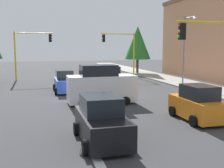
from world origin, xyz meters
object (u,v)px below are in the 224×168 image
(tree_roadside_far, at_px, (138,43))
(traffic_signal_far_left, at_px, (121,46))
(car_blue, at_px, (65,82))
(traffic_signal_near_left, at_px, (216,47))
(delivery_van_white, at_px, (101,86))
(car_orange, at_px, (197,104))
(car_yellow, at_px, (111,76))
(traffic_signal_far_right, at_px, (30,46))
(car_black, at_px, (101,121))
(street_lamp_curbside, at_px, (186,44))

(tree_roadside_far, bearing_deg, traffic_signal_far_left, -43.36)
(tree_roadside_far, xyz_separation_m, car_blue, (14.23, -12.17, -3.73))
(traffic_signal_near_left, xyz_separation_m, delivery_van_white, (-4.00, -6.33, -2.72))
(traffic_signal_near_left, xyz_separation_m, car_blue, (-9.77, -8.36, -3.10))
(car_orange, xyz_separation_m, car_blue, (-11.55, -6.10, 0.00))
(car_yellow, bearing_deg, traffic_signal_far_right, -126.94)
(traffic_signal_far_left, height_order, car_blue, traffic_signal_far_left)
(traffic_signal_far_right, xyz_separation_m, car_yellow, (6.27, 8.34, -3.21))
(traffic_signal_far_left, xyz_separation_m, car_black, (23.81, -8.14, -3.23))
(car_blue, bearing_deg, traffic_signal_far_left, 140.64)
(traffic_signal_near_left, bearing_deg, tree_roadside_far, 170.99)
(traffic_signal_near_left, relative_size, car_yellow, 1.38)
(tree_roadside_far, bearing_deg, street_lamp_curbside, -1.19)
(tree_roadside_far, height_order, car_blue, tree_roadside_far)
(street_lamp_curbside, xyz_separation_m, car_yellow, (-4.12, -6.57, -3.45))
(traffic_signal_far_left, height_order, traffic_signal_far_right, traffic_signal_far_left)
(delivery_van_white, distance_m, car_blue, 6.13)
(street_lamp_curbside, relative_size, car_blue, 1.78)
(traffic_signal_far_right, height_order, car_yellow, traffic_signal_far_right)
(delivery_van_white, xyz_separation_m, car_blue, (-5.77, -2.04, -0.39))
(delivery_van_white, height_order, car_black, delivery_van_white)
(traffic_signal_far_left, distance_m, car_orange, 22.14)
(car_orange, bearing_deg, tree_roadside_far, 166.76)
(tree_roadside_far, bearing_deg, car_black, -23.20)
(traffic_signal_near_left, distance_m, delivery_van_white, 7.96)
(traffic_signal_far_right, bearing_deg, car_orange, 22.79)
(car_black, xyz_separation_m, car_orange, (-2.02, 5.85, -0.00))
(delivery_van_white, bearing_deg, car_black, -12.87)
(traffic_signal_far_left, relative_size, delivery_van_white, 1.22)
(car_orange, bearing_deg, traffic_signal_far_left, 174.00)
(car_black, bearing_deg, traffic_signal_far_left, 161.12)
(street_lamp_curbside, distance_m, car_blue, 12.36)
(car_black, distance_m, car_orange, 6.19)
(street_lamp_curbside, bearing_deg, car_orange, -26.85)
(traffic_signal_far_right, bearing_deg, traffic_signal_near_left, 29.71)
(car_black, bearing_deg, traffic_signal_far_right, -172.11)
(car_blue, bearing_deg, street_lamp_curbside, 89.24)
(street_lamp_curbside, distance_m, car_black, 18.08)
(street_lamp_curbside, relative_size, car_yellow, 1.71)
(traffic_signal_far_left, xyz_separation_m, tree_roadside_far, (-4.00, 3.78, 0.50))
(traffic_signal_far_right, bearing_deg, car_blue, 16.59)
(car_blue, bearing_deg, traffic_signal_near_left, 40.57)
(traffic_signal_near_left, bearing_deg, car_black, -64.85)
(traffic_signal_far_left, distance_m, delivery_van_white, 17.45)
(car_black, bearing_deg, traffic_signal_near_left, 115.15)
(traffic_signal_near_left, relative_size, tree_roadside_far, 0.80)
(car_blue, bearing_deg, car_black, 1.06)
(tree_roadside_far, bearing_deg, delivery_van_white, -26.88)
(tree_roadside_far, height_order, car_orange, tree_roadside_far)
(street_lamp_curbside, bearing_deg, car_black, -40.89)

